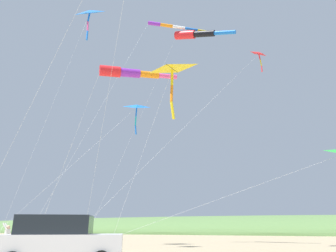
{
  "coord_description": "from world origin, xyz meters",
  "views": [
    {
      "loc": [
        -15.11,
        -12.18,
        1.43
      ],
      "look_at": [
        1.85,
        -5.8,
        7.49
      ],
      "focal_mm": 32.29,
      "sensor_mm": 36.0,
      "label": 1
    }
  ],
  "objects_px": {
    "kite_delta_checkered_midright": "(136,107)",
    "person_child_grey_jacket": "(7,236)",
    "kite_delta_striped_overhead": "(172,68)",
    "kite_delta_blue_topmost": "(259,54)",
    "person_child_green_jacket": "(24,233)",
    "kite_windsock_yellow_midlevel": "(170,26)",
    "person_bystander_far": "(60,237)",
    "kite_windsock_small_distant": "(128,73)",
    "kite_delta_black_fish_shape": "(89,13)",
    "kite_windsock_teal_far_right": "(195,34)",
    "parked_car": "(61,240)"
  },
  "relations": [
    {
      "from": "person_child_grey_jacket",
      "to": "kite_delta_blue_topmost",
      "type": "xyz_separation_m",
      "value": [
        8.19,
        -14.91,
        13.8
      ]
    },
    {
      "from": "person_child_green_jacket",
      "to": "kite_delta_striped_overhead",
      "type": "height_order",
      "value": "kite_delta_striped_overhead"
    },
    {
      "from": "kite_delta_blue_topmost",
      "to": "kite_delta_checkered_midright",
      "type": "xyz_separation_m",
      "value": [
        -3.18,
        9.24,
        -4.51
      ]
    },
    {
      "from": "person_child_grey_jacket",
      "to": "kite_delta_striped_overhead",
      "type": "relative_size",
      "value": 0.17
    },
    {
      "from": "kite_delta_striped_overhead",
      "to": "person_child_grey_jacket",
      "type": "bearing_deg",
      "value": 84.89
    },
    {
      "from": "person_child_grey_jacket",
      "to": "kite_delta_black_fish_shape",
      "type": "xyz_separation_m",
      "value": [
        4.18,
        -1.01,
        18.79
      ]
    },
    {
      "from": "kite_windsock_small_distant",
      "to": "kite_windsock_yellow_midlevel",
      "type": "xyz_separation_m",
      "value": [
        10.79,
        1.42,
        11.09
      ]
    },
    {
      "from": "person_child_green_jacket",
      "to": "kite_delta_checkered_midright",
      "type": "relative_size",
      "value": 0.18
    },
    {
      "from": "kite_delta_striped_overhead",
      "to": "kite_delta_black_fish_shape",
      "type": "height_order",
      "value": "kite_delta_black_fish_shape"
    },
    {
      "from": "person_child_green_jacket",
      "to": "kite_windsock_yellow_midlevel",
      "type": "distance_m",
      "value": 22.57
    },
    {
      "from": "person_child_grey_jacket",
      "to": "kite_windsock_teal_far_right",
      "type": "bearing_deg",
      "value": -40.58
    },
    {
      "from": "parked_car",
      "to": "kite_delta_blue_topmost",
      "type": "relative_size",
      "value": 0.31
    },
    {
      "from": "person_child_grey_jacket",
      "to": "kite_windsock_yellow_midlevel",
      "type": "bearing_deg",
      "value": -33.6
    },
    {
      "from": "kite_windsock_small_distant",
      "to": "person_child_green_jacket",
      "type": "bearing_deg",
      "value": 68.56
    },
    {
      "from": "person_child_green_jacket",
      "to": "person_child_grey_jacket",
      "type": "relative_size",
      "value": 1.11
    },
    {
      "from": "kite_delta_striped_overhead",
      "to": "kite_delta_blue_topmost",
      "type": "bearing_deg",
      "value": -24.5
    },
    {
      "from": "person_bystander_far",
      "to": "parked_car",
      "type": "bearing_deg",
      "value": -140.57
    },
    {
      "from": "person_child_grey_jacket",
      "to": "kite_delta_striped_overhead",
      "type": "height_order",
      "value": "kite_delta_striped_overhead"
    },
    {
      "from": "parked_car",
      "to": "kite_windsock_small_distant",
      "type": "bearing_deg",
      "value": -6.9
    },
    {
      "from": "person_bystander_far",
      "to": "kite_delta_checkered_midright",
      "type": "height_order",
      "value": "kite_delta_checkered_midright"
    },
    {
      "from": "parked_car",
      "to": "person_bystander_far",
      "type": "xyz_separation_m",
      "value": [
        10.23,
        8.41,
        -0.23
      ]
    },
    {
      "from": "parked_car",
      "to": "kite_windsock_teal_far_right",
      "type": "xyz_separation_m",
      "value": [
        15.1,
        -1.47,
        18.68
      ]
    },
    {
      "from": "person_child_grey_jacket",
      "to": "kite_delta_checkered_midright",
      "type": "distance_m",
      "value": 11.97
    },
    {
      "from": "parked_car",
      "to": "kite_windsock_teal_far_right",
      "type": "distance_m",
      "value": 24.07
    },
    {
      "from": "kite_delta_checkered_midright",
      "to": "person_child_grey_jacket",
      "type": "bearing_deg",
      "value": 131.4
    },
    {
      "from": "person_child_grey_jacket",
      "to": "parked_car",
      "type": "bearing_deg",
      "value": -120.65
    },
    {
      "from": "person_child_grey_jacket",
      "to": "person_bystander_far",
      "type": "bearing_deg",
      "value": 8.07
    },
    {
      "from": "parked_car",
      "to": "kite_delta_striped_overhead",
      "type": "bearing_deg",
      "value": -41.56
    },
    {
      "from": "person_child_green_jacket",
      "to": "person_bystander_far",
      "type": "relative_size",
      "value": 1.41
    },
    {
      "from": "parked_car",
      "to": "kite_delta_checkered_midright",
      "type": "distance_m",
      "value": 13.39
    },
    {
      "from": "parked_car",
      "to": "kite_windsock_small_distant",
      "type": "distance_m",
      "value": 9.53
    },
    {
      "from": "person_child_grey_jacket",
      "to": "kite_windsock_yellow_midlevel",
      "type": "height_order",
      "value": "kite_windsock_yellow_midlevel"
    },
    {
      "from": "kite_windsock_teal_far_right",
      "to": "kite_delta_checkered_midright",
      "type": "bearing_deg",
      "value": 148.7
    },
    {
      "from": "kite_windsock_teal_far_right",
      "to": "kite_delta_striped_overhead",
      "type": "bearing_deg",
      "value": -171.77
    },
    {
      "from": "person_child_green_jacket",
      "to": "kite_delta_black_fish_shape",
      "type": "xyz_separation_m",
      "value": [
        1.19,
        -2.68,
        18.69
      ]
    },
    {
      "from": "person_child_green_jacket",
      "to": "kite_delta_black_fish_shape",
      "type": "distance_m",
      "value": 18.91
    },
    {
      "from": "person_bystander_far",
      "to": "kite_windsock_small_distant",
      "type": "distance_m",
      "value": 14.23
    },
    {
      "from": "kite_delta_blue_topmost",
      "to": "kite_delta_checkered_midright",
      "type": "height_order",
      "value": "kite_delta_blue_topmost"
    },
    {
      "from": "person_bystander_far",
      "to": "kite_delta_checkered_midright",
      "type": "xyz_separation_m",
      "value": [
        -0.73,
        -6.49,
        9.47
      ]
    },
    {
      "from": "person_child_green_jacket",
      "to": "kite_delta_striped_overhead",
      "type": "relative_size",
      "value": 0.19
    },
    {
      "from": "person_child_grey_jacket",
      "to": "kite_windsock_yellow_midlevel",
      "type": "xyz_separation_m",
      "value": [
        9.97,
        -6.62,
        19.91
      ]
    },
    {
      "from": "kite_delta_checkered_midright",
      "to": "kite_delta_black_fish_shape",
      "type": "bearing_deg",
      "value": 100.01
    },
    {
      "from": "kite_delta_checkered_midright",
      "to": "kite_delta_blue_topmost",
      "type": "bearing_deg",
      "value": -70.99
    },
    {
      "from": "kite_windsock_small_distant",
      "to": "kite_delta_striped_overhead",
      "type": "height_order",
      "value": "kite_windsock_small_distant"
    },
    {
      "from": "person_child_green_jacket",
      "to": "kite_delta_black_fish_shape",
      "type": "relative_size",
      "value": 0.09
    },
    {
      "from": "kite_delta_striped_overhead",
      "to": "kite_delta_blue_topmost",
      "type": "distance_m",
      "value": 11.36
    },
    {
      "from": "person_bystander_far",
      "to": "kite_windsock_teal_far_right",
      "type": "relative_size",
      "value": 0.06
    },
    {
      "from": "kite_delta_striped_overhead",
      "to": "kite_delta_checkered_midright",
      "type": "xyz_separation_m",
      "value": [
        5.96,
        5.07,
        0.78
      ]
    },
    {
      "from": "kite_delta_blue_topmost",
      "to": "kite_delta_striped_overhead",
      "type": "bearing_deg",
      "value": 155.5
    },
    {
      "from": "kite_delta_checkered_midright",
      "to": "kite_delta_black_fish_shape",
      "type": "relative_size",
      "value": 0.52
    }
  ]
}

